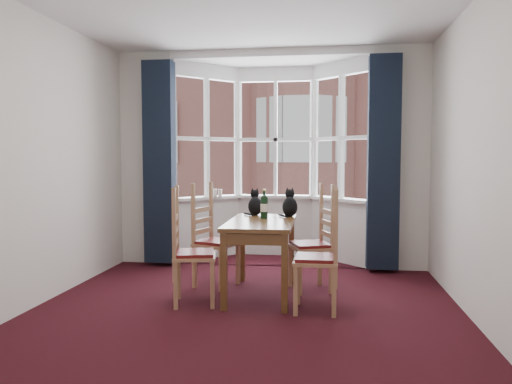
% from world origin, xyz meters
% --- Properties ---
extents(floor, '(4.50, 4.50, 0.00)m').
position_xyz_m(floor, '(0.00, 0.00, 0.00)').
color(floor, black).
rests_on(floor, ground).
extents(wall_left, '(0.00, 4.50, 4.50)m').
position_xyz_m(wall_left, '(-2.00, 0.00, 1.40)').
color(wall_left, silver).
rests_on(wall_left, floor).
extents(wall_right, '(0.00, 4.50, 4.50)m').
position_xyz_m(wall_right, '(2.00, 0.00, 1.40)').
color(wall_right, silver).
rests_on(wall_right, floor).
extents(wall_near, '(4.00, 0.00, 4.00)m').
position_xyz_m(wall_near, '(0.00, -2.25, 1.40)').
color(wall_near, silver).
rests_on(wall_near, floor).
extents(wall_back_pier_left, '(0.70, 0.12, 2.80)m').
position_xyz_m(wall_back_pier_left, '(-1.65, 2.25, 1.40)').
color(wall_back_pier_left, silver).
rests_on(wall_back_pier_left, floor).
extents(wall_back_pier_right, '(0.70, 0.12, 2.80)m').
position_xyz_m(wall_back_pier_right, '(1.65, 2.25, 1.40)').
color(wall_back_pier_right, silver).
rests_on(wall_back_pier_right, floor).
extents(bay_window, '(2.76, 0.94, 2.80)m').
position_xyz_m(bay_window, '(0.00, 2.75, 1.40)').
color(bay_window, white).
rests_on(bay_window, floor).
extents(curtain_left, '(0.38, 0.22, 2.60)m').
position_xyz_m(curtain_left, '(-1.42, 2.07, 1.35)').
color(curtain_left, black).
rests_on(curtain_left, floor).
extents(curtain_right, '(0.38, 0.22, 2.60)m').
position_xyz_m(curtain_right, '(1.42, 2.07, 1.35)').
color(curtain_right, black).
rests_on(curtain_right, floor).
extents(dining_table, '(0.68, 1.25, 0.77)m').
position_xyz_m(dining_table, '(0.07, 0.84, 0.66)').
color(dining_table, brown).
rests_on(dining_table, floor).
extents(chair_left_near, '(0.48, 0.50, 0.92)m').
position_xyz_m(chair_left_near, '(-0.61, 0.42, 0.47)').
color(chair_left_near, '#A57650').
rests_on(chair_left_near, floor).
extents(chair_left_far, '(0.52, 0.53, 0.92)m').
position_xyz_m(chair_left_far, '(-0.55, 1.16, 0.47)').
color(chair_left_far, '#A57650').
rests_on(chair_left_far, floor).
extents(chair_right_near, '(0.40, 0.42, 0.92)m').
position_xyz_m(chair_right_near, '(0.73, 0.38, 0.47)').
color(chair_right_near, '#A57650').
rests_on(chair_right_near, floor).
extents(chair_right_far, '(0.52, 0.53, 0.92)m').
position_xyz_m(chair_right_far, '(0.66, 1.12, 0.47)').
color(chair_right_far, '#A57650').
rests_on(chair_right_far, floor).
extents(cat_left, '(0.20, 0.25, 0.31)m').
position_xyz_m(cat_left, '(-0.06, 1.34, 0.89)').
color(cat_left, black).
rests_on(cat_left, dining_table).
extents(cat_right, '(0.19, 0.25, 0.32)m').
position_xyz_m(cat_right, '(0.34, 1.26, 0.89)').
color(cat_right, black).
rests_on(cat_right, dining_table).
extents(wine_bottle, '(0.08, 0.08, 0.31)m').
position_xyz_m(wine_bottle, '(0.08, 1.02, 0.91)').
color(wine_bottle, black).
rests_on(wine_bottle, dining_table).
extents(candle_tall, '(0.06, 0.06, 0.11)m').
position_xyz_m(candle_tall, '(-0.81, 2.60, 0.92)').
color(candle_tall, white).
rests_on(candle_tall, bay_window).
extents(candle_short, '(0.06, 0.06, 0.10)m').
position_xyz_m(candle_short, '(-0.74, 2.63, 0.92)').
color(candle_short, white).
rests_on(candle_short, bay_window).
extents(street, '(80.00, 80.00, 0.00)m').
position_xyz_m(street, '(0.00, 32.25, -6.00)').
color(street, '#333335').
rests_on(street, ground).
extents(tenement_building, '(18.40, 7.80, 15.20)m').
position_xyz_m(tenement_building, '(0.00, 14.01, 1.60)').
color(tenement_building, '#9E5C51').
rests_on(tenement_building, street).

